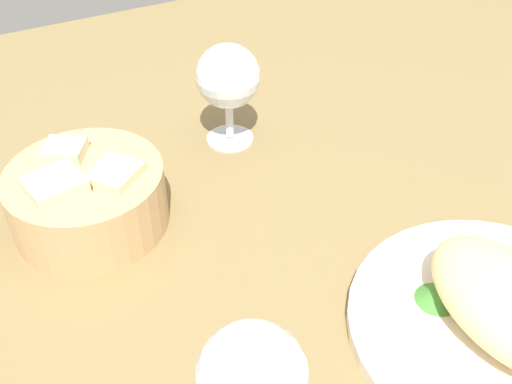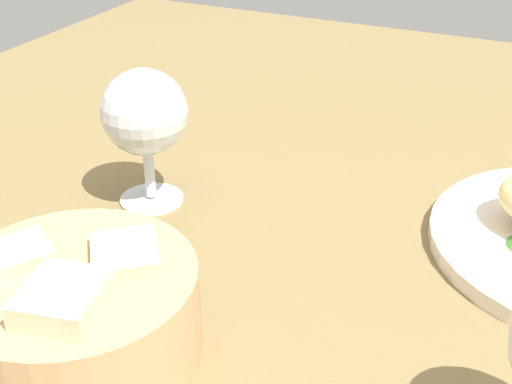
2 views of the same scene
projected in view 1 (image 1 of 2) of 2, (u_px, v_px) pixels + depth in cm
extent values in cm
cube|color=olive|center=(312.00, 272.00, 60.65)|extent=(140.00, 140.00, 2.00)
cylinder|color=white|center=(499.00, 328.00, 53.20)|extent=(27.12, 27.12, 1.40)
ellipsoid|color=#F1D58E|center=(509.00, 303.00, 50.98)|extent=(17.07, 11.03, 5.51)
cone|color=#418832|center=(438.00, 294.00, 54.29)|extent=(4.05, 4.05, 1.60)
cylinder|color=tan|center=(88.00, 198.00, 62.74)|extent=(16.47, 16.47, 6.87)
cube|color=beige|center=(67.00, 161.00, 63.11)|extent=(5.31, 5.45, 4.12)
cube|color=beige|center=(59.00, 200.00, 58.74)|extent=(5.70, 6.10, 5.23)
cube|color=beige|center=(118.00, 188.00, 60.92)|extent=(6.45, 6.53, 4.86)
cylinder|color=silver|center=(230.00, 137.00, 76.89)|extent=(6.06, 6.06, 0.60)
cylinder|color=silver|center=(229.00, 120.00, 75.21)|extent=(1.00, 1.00, 4.62)
sphere|color=silver|center=(228.00, 76.00, 71.19)|extent=(7.93, 7.93, 7.93)
sphere|color=silver|center=(252.00, 377.00, 40.18)|extent=(7.87, 7.87, 7.87)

